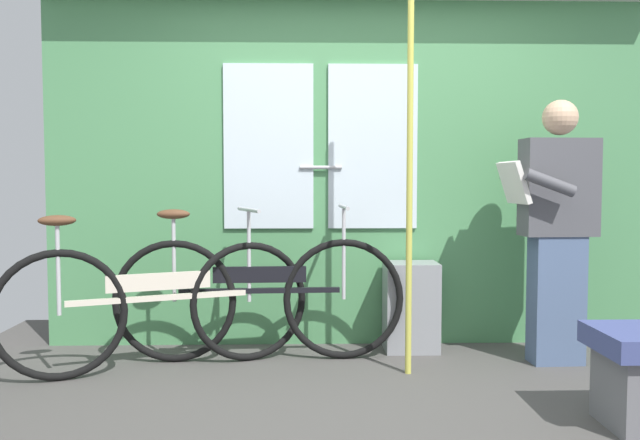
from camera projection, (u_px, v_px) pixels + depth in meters
ground_plane at (370, 417)px, 3.18m from camera, size 5.09×4.38×0.04m
train_door_wall at (349, 164)px, 4.48m from camera, size 4.09×0.28×2.36m
bicycle_near_door at (259, 297)px, 4.09m from camera, size 1.80×0.44×0.97m
bicycle_leaning_behind at (158, 304)px, 3.87m from camera, size 1.73×0.75×0.95m
passenger_reading_newspaper at (556, 226)px, 4.00m from camera, size 0.57×0.48×1.60m
trash_bin_by_wall at (411, 306)px, 4.34m from camera, size 0.35×0.28×0.58m
handrail_pole at (410, 173)px, 3.76m from camera, size 0.04×0.04×2.32m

